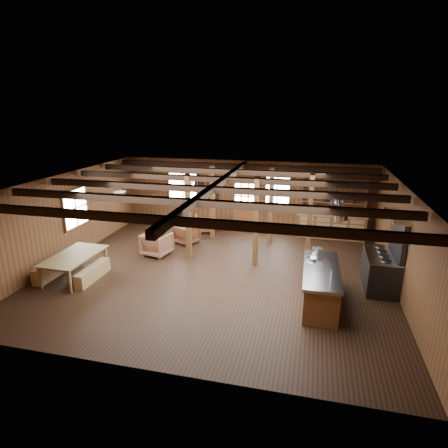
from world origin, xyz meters
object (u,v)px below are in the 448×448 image
Objects in this scene: armchair_b at (187,234)px; kitchen_island at (320,285)px; armchair_a at (204,224)px; dining_table at (76,266)px; armchair_c at (157,244)px; commercial_range at (383,265)px.

kitchen_island is at bearing 171.30° from armchair_b.
kitchen_island is at bearing 117.82° from armchair_a.
dining_table reaches higher than armchair_a.
kitchen_island is 1.26× the size of dining_table.
dining_table reaches higher than armchair_b.
commercial_range is at bearing -174.06° from armchair_c.
armchair_b reaches higher than armchair_a.
armchair_c is at bearing 58.25° from armchair_a.
commercial_range is 2.88× the size of armchair_a.
armchair_a is (2.40, 5.00, -0.02)m from dining_table.
armchair_a is at bearing -94.33° from armchair_c.
armchair_c is at bearing 157.97° from kitchen_island.
armchair_a is 0.86× the size of armchair_c.
armchair_c is (1.56, 2.22, 0.04)m from dining_table.
armchair_b is (2.15, 3.56, -0.00)m from dining_table.
dining_table is 5.55m from armchair_a.
dining_table is at bearing 67.34° from armchair_c.
dining_table is at bearing 49.40° from armchair_a.
kitchen_island is 3.44× the size of armchair_a.
commercial_range is 8.67m from dining_table.
armchair_a is at bearing -25.23° from dining_table.
kitchen_island is 6.89m from dining_table.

